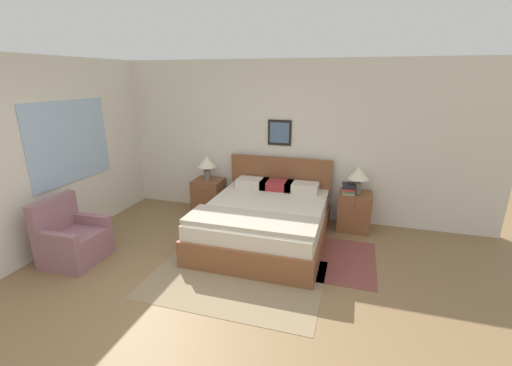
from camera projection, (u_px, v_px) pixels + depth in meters
The scene contains 16 objects.
ground_plane at pixel (186, 320), 3.42m from camera, with size 16.00×16.00×0.00m, color olive.
wall_back at pixel (266, 140), 5.79m from camera, with size 7.35×0.09×2.60m.
wall_left at pixel (76, 149), 5.08m from camera, with size 0.08×5.39×2.60m.
area_rug_main at pixel (235, 279), 4.11m from camera, with size 2.07×1.42×0.01m.
area_rug_bedside at pixel (348, 261), 4.51m from camera, with size 0.71×1.23×0.01m.
bed at pixel (265, 221), 5.00m from camera, with size 1.72×2.07×1.04m.
armchair at pixel (72, 240), 4.46m from camera, with size 0.67×0.72×0.85m.
nightstand_near_window at pixel (209, 196), 6.07m from camera, with size 0.50×0.48×0.60m.
nightstand_by_door at pixel (354, 211), 5.39m from camera, with size 0.50×0.48×0.60m.
table_lamp_near_window at pixel (207, 163), 5.89m from camera, with size 0.31×0.31×0.42m.
table_lamp_by_door at pixel (359, 175), 5.20m from camera, with size 0.31×0.31×0.42m.
book_thick_bottom at pixel (348, 192), 5.29m from camera, with size 0.19×0.23×0.03m.
book_hardcover_middle at pixel (349, 190), 5.28m from camera, with size 0.20×0.28×0.04m.
book_novel_upper at pixel (349, 188), 5.27m from camera, with size 0.20×0.28×0.03m.
book_slim_near_top at pixel (349, 187), 5.26m from camera, with size 0.19×0.25×0.03m.
book_paperback_top at pixel (349, 185), 5.25m from camera, with size 0.22×0.25×0.03m.
Camera 1 is at (1.49, -2.54, 2.33)m, focal length 24.00 mm.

